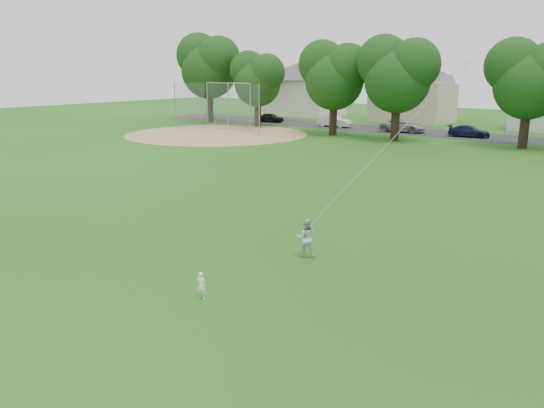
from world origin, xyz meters
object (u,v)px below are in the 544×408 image
Objects in this scene: kite at (378,154)px; baseball_backstop at (225,107)px; toddler at (201,285)px; older_boy at (306,238)px.

kite reaches higher than baseball_backstop.
kite is 40.17m from baseball_backstop.
kite is 0.63× the size of baseball_backstop.
baseball_backstop is at bearing -62.85° from toddler.
baseball_backstop is (-28.61, 26.88, 1.76)m from older_boy.
toddler is 4.67m from older_boy.
kite is at bearing 171.29° from older_boy.
kite is at bearing -40.21° from baseball_backstop.
older_boy is at bearing -43.22° from baseball_backstop.
baseball_backstop is (-30.66, 25.92, -1.19)m from kite.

